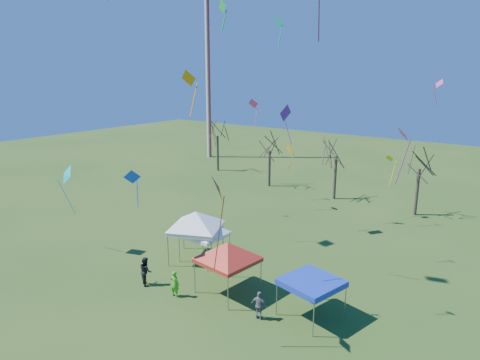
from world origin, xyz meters
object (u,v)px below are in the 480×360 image
at_px(tent_blue, 311,283).
at_px(person_grey, 259,305).
at_px(radio_mast, 208,76).
at_px(tree_3, 421,152).
at_px(tent_white_west, 196,215).
at_px(tree_0, 217,123).
at_px(person_green, 175,284).
at_px(tent_red, 228,246).
at_px(tree_2, 337,140).
at_px(tent_white_mid, 204,224).
at_px(person_dark, 146,271).
at_px(tree_1, 270,138).

distance_m(tent_blue, person_grey, 3.10).
relative_size(radio_mast, person_grey, 15.27).
height_order(tree_3, tent_white_west, tree_3).
xyz_separation_m(tree_0, person_green, (19.38, -27.74, -5.66)).
height_order(tent_white_west, tent_red, tent_white_west).
bearing_deg(radio_mast, person_green, -52.32).
distance_m(tree_2, tent_white_mid, 20.11).
xyz_separation_m(tent_white_mid, tent_red, (4.21, -2.68, 0.33)).
distance_m(tent_white_west, person_dark, 5.35).
relative_size(person_grey, person_dark, 0.89).
bearing_deg(tree_3, tree_0, 172.92).
distance_m(tree_0, person_grey, 36.93).
relative_size(tree_1, tree_3, 0.95).
bearing_deg(tree_3, person_green, -107.08).
height_order(radio_mast, person_green, radio_mast).
relative_size(tree_1, person_green, 4.54).
distance_m(person_grey, person_green, 5.55).
bearing_deg(tree_1, tree_3, -2.06).
bearing_deg(tree_0, person_dark, -58.79).
distance_m(tree_0, tree_1, 10.47).
bearing_deg(tent_blue, tent_white_mid, 167.63).
xyz_separation_m(tent_blue, person_dark, (-10.18, -2.87, -1.13)).
xyz_separation_m(radio_mast, person_dark, (23.96, -34.35, -11.58)).
relative_size(tent_white_west, person_green, 2.66).
distance_m(tent_red, person_grey, 4.11).
xyz_separation_m(tree_3, person_dark, (-10.07, -24.40, -5.16)).
distance_m(tree_1, tent_white_mid, 21.56).
height_order(tent_white_west, person_green, tent_white_west).
xyz_separation_m(tree_2, tent_white_mid, (-1.03, -19.77, -3.53)).
bearing_deg(tent_white_west, radio_mast, 129.04).
relative_size(tree_1, tree_2, 0.92).
relative_size(tent_white_mid, person_green, 2.34).
distance_m(tree_1, person_green, 27.13).
distance_m(tent_white_west, person_green, 5.95).
height_order(tree_0, person_grey, tree_0).
bearing_deg(person_dark, tree_1, -45.50).
height_order(tree_0, tree_3, tree_0).
xyz_separation_m(tree_1, tent_blue, (16.91, -22.13, -3.74)).
height_order(tree_1, person_grey, tree_1).
bearing_deg(tent_red, tree_2, 98.06).
height_order(tree_0, tent_white_mid, tree_0).
bearing_deg(person_dark, tent_red, -125.40).
bearing_deg(person_green, tent_blue, -164.88).
relative_size(tree_2, tent_blue, 2.39).
relative_size(tree_0, person_green, 5.08).
bearing_deg(person_green, tree_0, -60.63).
relative_size(tent_white_mid, person_grey, 2.37).
bearing_deg(tree_2, tree_3, -2.27).
distance_m(tent_red, tent_blue, 5.46).
height_order(tree_1, tree_3, tree_3).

